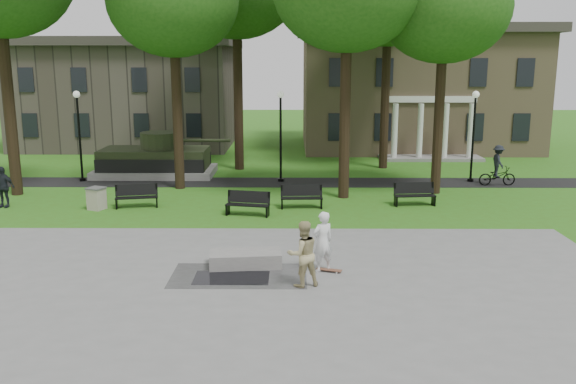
{
  "coord_description": "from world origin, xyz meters",
  "views": [
    {
      "loc": [
        1.13,
        -19.25,
        6.26
      ],
      "look_at": [
        0.95,
        3.18,
        1.4
      ],
      "focal_mm": 38.0,
      "sensor_mm": 36.0,
      "label": 1
    }
  ],
  "objects_px": {
    "concrete_block": "(245,259)",
    "skateboarder": "(323,242)",
    "friend_watching": "(303,254)",
    "park_bench_0": "(137,195)",
    "trash_bin": "(97,198)",
    "cyclist": "(498,169)"
  },
  "relations": [
    {
      "from": "concrete_block",
      "to": "cyclist",
      "type": "xyz_separation_m",
      "value": [
        11.88,
        12.58,
        0.61
      ]
    },
    {
      "from": "cyclist",
      "to": "park_bench_0",
      "type": "bearing_deg",
      "value": 103.12
    },
    {
      "from": "trash_bin",
      "to": "skateboarder",
      "type": "bearing_deg",
      "value": -40.01
    },
    {
      "from": "park_bench_0",
      "to": "concrete_block",
      "type": "bearing_deg",
      "value": -66.99
    },
    {
      "from": "cyclist",
      "to": "trash_bin",
      "type": "relative_size",
      "value": 2.17
    },
    {
      "from": "friend_watching",
      "to": "cyclist",
      "type": "distance_m",
      "value": 17.5
    },
    {
      "from": "trash_bin",
      "to": "friend_watching",
      "type": "bearing_deg",
      "value": -46.13
    },
    {
      "from": "skateboarder",
      "to": "park_bench_0",
      "type": "xyz_separation_m",
      "value": [
        -7.66,
        8.22,
        -0.42
      ]
    },
    {
      "from": "friend_watching",
      "to": "park_bench_0",
      "type": "relative_size",
      "value": 1.02
    },
    {
      "from": "cyclist",
      "to": "friend_watching",
      "type": "bearing_deg",
      "value": 142.06
    },
    {
      "from": "concrete_block",
      "to": "skateboarder",
      "type": "height_order",
      "value": "skateboarder"
    },
    {
      "from": "park_bench_0",
      "to": "friend_watching",
      "type": "bearing_deg",
      "value": -64.59
    },
    {
      "from": "skateboarder",
      "to": "friend_watching",
      "type": "distance_m",
      "value": 1.37
    },
    {
      "from": "park_bench_0",
      "to": "trash_bin",
      "type": "distance_m",
      "value": 1.69
    },
    {
      "from": "skateboarder",
      "to": "park_bench_0",
      "type": "relative_size",
      "value": 1.0
    },
    {
      "from": "skateboarder",
      "to": "trash_bin",
      "type": "distance_m",
      "value": 12.15
    },
    {
      "from": "concrete_block",
      "to": "skateboarder",
      "type": "relative_size",
      "value": 1.19
    },
    {
      "from": "trash_bin",
      "to": "park_bench_0",
      "type": "bearing_deg",
      "value": 14.22
    },
    {
      "from": "friend_watching",
      "to": "cyclist",
      "type": "height_order",
      "value": "cyclist"
    },
    {
      "from": "skateboarder",
      "to": "park_bench_0",
      "type": "distance_m",
      "value": 11.24
    },
    {
      "from": "skateboarder",
      "to": "friend_watching",
      "type": "height_order",
      "value": "friend_watching"
    },
    {
      "from": "concrete_block",
      "to": "skateboarder",
      "type": "bearing_deg",
      "value": -11.05
    }
  ]
}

